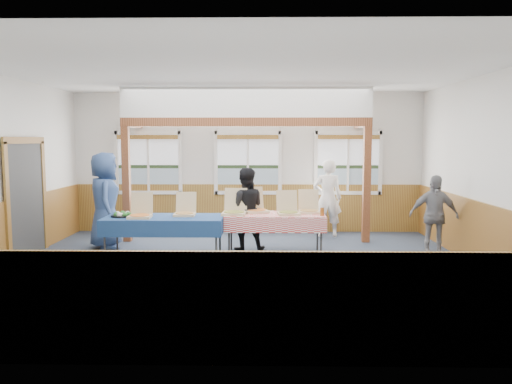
# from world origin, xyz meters

# --- Properties ---
(floor) EXTENTS (8.00, 8.00, 0.00)m
(floor) POSITION_xyz_m (0.00, 0.00, 0.00)
(floor) COLOR #2A3744
(floor) RESTS_ON ground
(ceiling) EXTENTS (8.00, 8.00, 0.00)m
(ceiling) POSITION_xyz_m (0.00, 0.00, 3.20)
(ceiling) COLOR white
(ceiling) RESTS_ON wall_back
(wall_back) EXTENTS (8.00, 0.00, 8.00)m
(wall_back) POSITION_xyz_m (0.00, 3.50, 1.60)
(wall_back) COLOR silver
(wall_back) RESTS_ON floor
(wall_front) EXTENTS (8.00, 0.00, 8.00)m
(wall_front) POSITION_xyz_m (0.00, -3.50, 1.60)
(wall_front) COLOR silver
(wall_front) RESTS_ON floor
(wall_right) EXTENTS (0.00, 8.00, 8.00)m
(wall_right) POSITION_xyz_m (4.00, 0.00, 1.60)
(wall_right) COLOR silver
(wall_right) RESTS_ON floor
(wainscot_back) EXTENTS (7.98, 0.05, 1.10)m
(wainscot_back) POSITION_xyz_m (0.00, 3.48, 0.55)
(wainscot_back) COLOR brown
(wainscot_back) RESTS_ON floor
(wainscot_front) EXTENTS (7.98, 0.05, 1.10)m
(wainscot_front) POSITION_xyz_m (0.00, -3.48, 0.55)
(wainscot_front) COLOR brown
(wainscot_front) RESTS_ON floor
(wainscot_left) EXTENTS (0.05, 6.98, 1.10)m
(wainscot_left) POSITION_xyz_m (-3.98, 0.00, 0.55)
(wainscot_left) COLOR brown
(wainscot_left) RESTS_ON floor
(wainscot_right) EXTENTS (0.05, 6.98, 1.10)m
(wainscot_right) POSITION_xyz_m (3.98, 0.00, 0.55)
(wainscot_right) COLOR brown
(wainscot_right) RESTS_ON floor
(cased_opening) EXTENTS (0.06, 1.30, 2.10)m
(cased_opening) POSITION_xyz_m (-3.96, 0.90, 1.05)
(cased_opening) COLOR #333333
(cased_opening) RESTS_ON wall_left
(window_left) EXTENTS (1.56, 0.10, 1.46)m
(window_left) POSITION_xyz_m (-2.30, 3.46, 1.68)
(window_left) COLOR white
(window_left) RESTS_ON wall_back
(window_mid) EXTENTS (1.56, 0.10, 1.46)m
(window_mid) POSITION_xyz_m (0.00, 3.46, 1.68)
(window_mid) COLOR white
(window_mid) RESTS_ON wall_back
(window_right) EXTENTS (1.56, 0.10, 1.46)m
(window_right) POSITION_xyz_m (2.30, 3.46, 1.68)
(window_right) COLOR white
(window_right) RESTS_ON wall_back
(post_left) EXTENTS (0.15, 0.15, 2.40)m
(post_left) POSITION_xyz_m (-2.50, 2.30, 1.20)
(post_left) COLOR #532A12
(post_left) RESTS_ON floor
(post_right) EXTENTS (0.15, 0.15, 2.40)m
(post_right) POSITION_xyz_m (2.50, 2.30, 1.20)
(post_right) COLOR #532A12
(post_right) RESTS_ON floor
(cross_beam) EXTENTS (5.15, 0.18, 0.18)m
(cross_beam) POSITION_xyz_m (0.00, 2.30, 2.49)
(cross_beam) COLOR #532A12
(cross_beam) RESTS_ON post_left
(table_left) EXTENTS (2.12, 0.94, 0.76)m
(table_left) POSITION_xyz_m (-1.42, 0.78, 0.71)
(table_left) COLOR #333333
(table_left) RESTS_ON floor
(table_right) EXTENTS (1.89, 0.94, 0.76)m
(table_right) POSITION_xyz_m (0.57, 1.17, 0.70)
(table_right) COLOR #333333
(table_right) RESTS_ON floor
(pizza_box_a) EXTENTS (0.41, 0.50, 0.43)m
(pizza_box_a) POSITION_xyz_m (-1.82, 0.68, 0.82)
(pizza_box_a) COLOR tan
(pizza_box_a) RESTS_ON table_left
(pizza_box_b) EXTENTS (0.38, 0.47, 0.41)m
(pizza_box_b) POSITION_xyz_m (-1.07, 0.95, 0.82)
(pizza_box_b) COLOR tan
(pizza_box_b) RESTS_ON table_left
(pizza_box_c) EXTENTS (0.46, 0.55, 0.47)m
(pizza_box_c) POSITION_xyz_m (-0.17, 1.07, 0.83)
(pizza_box_c) COLOR tan
(pizza_box_c) RESTS_ON table_right
(pizza_box_d) EXTENTS (0.56, 0.62, 0.46)m
(pizza_box_d) POSITION_xyz_m (0.21, 1.36, 0.83)
(pizza_box_d) COLOR tan
(pizza_box_d) RESTS_ON table_right
(pizza_box_e) EXTENTS (0.44, 0.51, 0.43)m
(pizza_box_e) POSITION_xyz_m (0.82, 1.09, 0.82)
(pizza_box_e) COLOR tan
(pizza_box_e) RESTS_ON table_right
(pizza_box_f) EXTENTS (0.40, 0.48, 0.42)m
(pizza_box_f) POSITION_xyz_m (1.23, 1.31, 0.82)
(pizza_box_f) COLOR tan
(pizza_box_f) RESTS_ON table_right
(veggie_tray) EXTENTS (0.41, 0.41, 0.09)m
(veggie_tray) POSITION_xyz_m (-2.17, 0.78, 0.79)
(veggie_tray) COLOR black
(veggie_tray) RESTS_ON table_left
(drink_glass) EXTENTS (0.07, 0.07, 0.15)m
(drink_glass) POSITION_xyz_m (1.42, 0.92, 0.83)
(drink_glass) COLOR #934D18
(drink_glass) RESTS_ON table_right
(woman_white) EXTENTS (0.63, 0.42, 1.71)m
(woman_white) POSITION_xyz_m (1.77, 2.87, 0.85)
(woman_white) COLOR white
(woman_white) RESTS_ON floor
(woman_black) EXTENTS (0.80, 0.64, 1.60)m
(woman_black) POSITION_xyz_m (0.01, 1.48, 0.80)
(woman_black) COLOR black
(woman_black) RESTS_ON floor
(man_blue) EXTENTS (0.86, 1.06, 1.89)m
(man_blue) POSITION_xyz_m (-2.75, 1.62, 0.94)
(man_blue) COLOR #314A7B
(man_blue) RESTS_ON floor
(person_grey) EXTENTS (0.91, 0.46, 1.49)m
(person_grey) POSITION_xyz_m (3.49, 1.09, 0.75)
(person_grey) COLOR gray
(person_grey) RESTS_ON floor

